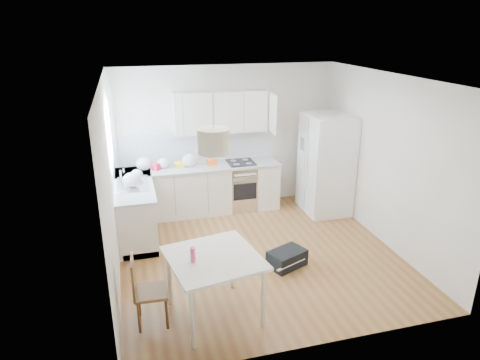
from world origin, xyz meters
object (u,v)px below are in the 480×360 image
at_px(dining_chair, 151,290).
at_px(gym_bag, 287,258).
at_px(refrigerator, 327,164).
at_px(dining_table, 214,264).

height_order(dining_chair, gym_bag, dining_chair).
bearing_deg(gym_bag, refrigerator, 27.54).
bearing_deg(dining_chair, refrigerator, 38.33).
distance_m(dining_chair, gym_bag, 2.18).
distance_m(refrigerator, dining_chair, 4.27).
height_order(dining_table, dining_chair, dining_chair).
xyz_separation_m(dining_chair, gym_bag, (2.01, 0.78, -0.32)).
bearing_deg(dining_chair, dining_table, -2.06).
bearing_deg(dining_table, refrigerator, 33.40).
relative_size(refrigerator, gym_bag, 3.44).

